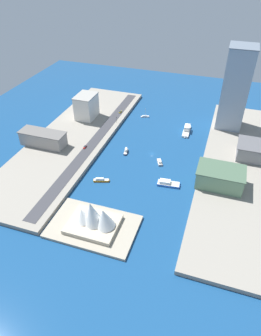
# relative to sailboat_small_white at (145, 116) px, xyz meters

# --- Properties ---
(ground_plane) EXTENTS (440.00, 440.00, 0.00)m
(ground_plane) POSITION_rel_sailboat_small_white_xyz_m (-26.93, 68.70, -0.90)
(ground_plane) COLOR navy
(quay_west) EXTENTS (70.00, 240.00, 3.48)m
(quay_west) POSITION_rel_sailboat_small_white_xyz_m (-108.43, 68.70, 0.84)
(quay_west) COLOR gray
(quay_west) RESTS_ON ground_plane
(quay_east) EXTENTS (70.00, 240.00, 3.48)m
(quay_east) POSITION_rel_sailboat_small_white_xyz_m (54.58, 68.70, 0.84)
(quay_east) COLOR gray
(quay_east) RESTS_ON ground_plane
(peninsula_point) EXTENTS (60.18, 39.40, 2.00)m
(peninsula_point) POSITION_rel_sailboat_small_white_xyz_m (-12.51, 169.83, 0.10)
(peninsula_point) COLOR #A89E89
(peninsula_point) RESTS_ON ground_plane
(road_strip) EXTENTS (10.40, 228.00, 0.15)m
(road_strip) POSITION_rel_sailboat_small_white_xyz_m (30.39, 68.70, 2.65)
(road_strip) COLOR #38383D
(road_strip) RESTS_ON quay_east
(sailboat_small_white) EXTENTS (9.99, 6.24, 10.84)m
(sailboat_small_white) POSITION_rel_sailboat_small_white_xyz_m (0.00, 0.00, 0.00)
(sailboat_small_white) COLOR white
(sailboat_small_white) RESTS_ON ground_plane
(yacht_sleek_gray) EXTENTS (7.30, 11.20, 3.47)m
(yacht_sleek_gray) POSITION_rel_sailboat_small_white_xyz_m (-37.35, 81.11, 0.30)
(yacht_sleek_gray) COLOR #999EA3
(yacht_sleek_gray) RESTS_ON ground_plane
(ferry_white_commuter) EXTENTS (7.51, 25.92, 6.78)m
(ferry_white_commuter) POSITION_rel_sailboat_small_white_xyz_m (-50.43, 18.38, 1.55)
(ferry_white_commuter) COLOR silver
(ferry_white_commuter) RESTS_ON ground_plane
(catamaran_blue) EXTENTS (19.87, 8.73, 4.12)m
(catamaran_blue) POSITION_rel_sailboat_small_white_xyz_m (-50.95, 108.36, 0.63)
(catamaran_blue) COLOR blue
(catamaran_blue) RESTS_ON ground_plane
(water_taxi_orange) EXTENTS (14.00, 6.92, 3.29)m
(water_taxi_orange) POSITION_rel_sailboat_small_white_xyz_m (2.18, 121.39, 0.37)
(water_taxi_orange) COLOR orange
(water_taxi_orange) RESTS_ON ground_plane
(patrol_launch_navy) EXTENTS (4.74, 10.68, 3.67)m
(patrol_launch_navy) POSITION_rel_sailboat_small_white_xyz_m (-3.13, 74.59, 0.44)
(patrol_launch_navy) COLOR #1E284C
(patrol_launch_navy) RESTS_ON ground_plane
(carpark_squat_concrete) EXTENTS (44.04, 16.37, 13.82)m
(carpark_squat_concrete) POSITION_rel_sailboat_small_white_xyz_m (73.41, 91.52, 9.52)
(carpark_squat_concrete) COLOR gray
(carpark_squat_concrete) RESTS_ON quay_east
(tower_tall_glass) EXTENTS (25.87, 27.34, 80.98)m
(tower_tall_glass) POSITION_rel_sailboat_small_white_xyz_m (-89.71, -3.44, 43.10)
(tower_tall_glass) COLOR #8C9EB2
(tower_tall_glass) RESTS_ON quay_west
(terminal_long_green) EXTENTS (36.86, 24.59, 14.90)m
(terminal_long_green) POSITION_rel_sailboat_small_white_xyz_m (-90.16, 98.92, 10.06)
(terminal_long_green) COLOR slate
(terminal_long_green) RESTS_ON quay_west
(hotel_broad_white) EXTENTS (19.37, 26.45, 25.50)m
(hotel_broad_white) POSITION_rel_sailboat_small_white_xyz_m (58.66, 26.60, 15.36)
(hotel_broad_white) COLOR silver
(hotel_broad_white) RESTS_ON quay_east
(warehouse_low_gray) EXTENTS (38.61, 26.28, 13.53)m
(warehouse_low_gray) POSITION_rel_sailboat_small_white_xyz_m (-119.68, 49.96, 9.37)
(warehouse_low_gray) COLOR gray
(warehouse_low_gray) RESTS_ON quay_west
(taxi_yellow_cab) EXTENTS (1.98, 5.03, 1.43)m
(taxi_yellow_cab) POSITION_rel_sailboat_small_white_xyz_m (27.81, 4.62, 3.45)
(taxi_yellow_cab) COLOR black
(taxi_yellow_cab) RESTS_ON road_strip
(pickup_red) EXTENTS (1.84, 5.13, 1.56)m
(pickup_red) POSITION_rel_sailboat_small_white_xyz_m (34.37, 84.01, 3.50)
(pickup_red) COLOR black
(pickup_red) RESTS_ON road_strip
(traffic_light_waterfront) EXTENTS (0.36, 0.36, 6.50)m
(traffic_light_waterfront) POSITION_rel_sailboat_small_white_xyz_m (23.62, 28.13, 6.92)
(traffic_light_waterfront) COLOR black
(traffic_light_waterfront) RESTS_ON quay_east
(opera_landmark) EXTENTS (34.53, 27.61, 21.37)m
(opera_landmark) POSITION_rel_sailboat_small_white_xyz_m (-13.88, 169.83, 8.89)
(opera_landmark) COLOR #BCAD93
(opera_landmark) RESTS_ON peninsula_point
(park_tree_cluster) EXTENTS (17.07, 21.51, 9.83)m
(park_tree_cluster) POSITION_rel_sailboat_small_white_xyz_m (-117.30, 46.87, 8.78)
(park_tree_cluster) COLOR brown
(park_tree_cluster) RESTS_ON quay_west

